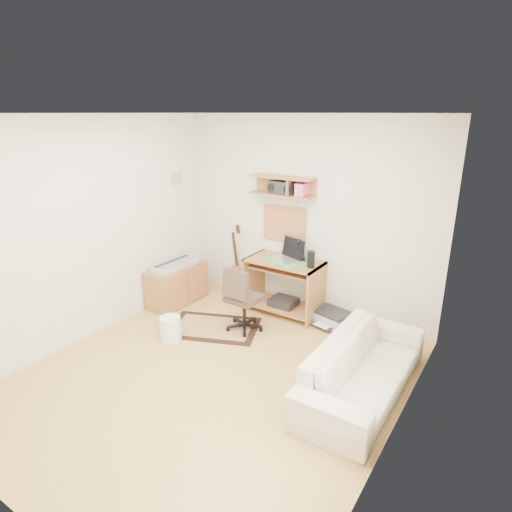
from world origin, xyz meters
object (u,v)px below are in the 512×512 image
Objects in this scene: desk at (284,287)px; cabinet at (177,284)px; printer at (333,318)px; task_chair at (244,298)px; sofa at (364,359)px.

desk is 1.54m from cabinet.
desk is 0.77m from printer.
sofa is (1.69, -0.42, -0.07)m from task_chair.
desk is 0.72m from task_chair.
sofa is at bearing -12.39° from task_chair.
cabinet is (-1.44, -0.56, -0.10)m from desk.
desk reaches higher than sofa.
sofa is at bearing -10.64° from cabinet.
task_chair reaches higher than printer.
printer is 0.25× the size of sofa.
sofa is (0.81, -1.15, 0.28)m from printer.
cabinet is 3.01m from sofa.
desk reaches higher than cabinet.
sofa reaches higher than printer.
cabinet is 2.24m from printer.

